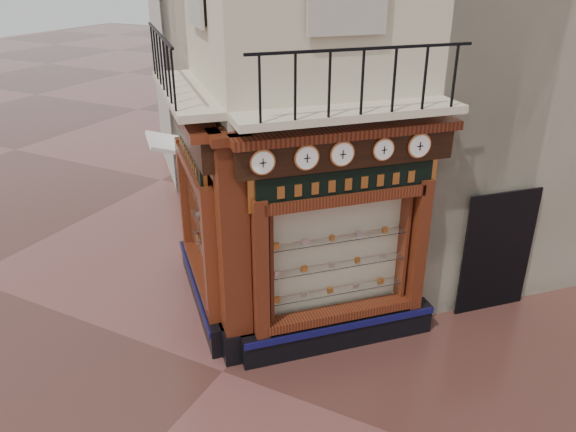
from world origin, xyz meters
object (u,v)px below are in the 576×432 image
Objects in this scene: corner_pilaster at (234,256)px; clock_b at (306,157)px; clock_d at (383,149)px; clock_e at (419,146)px; awning at (176,246)px; signboard_left at (191,155)px; clock_c at (342,154)px; signboard_right at (347,183)px; clock_a at (262,162)px.

corner_pilaster reaches higher than clock_b.
clock_d is at bearing -10.62° from corner_pilaster.
awning is (-5.79, 1.00, -3.62)m from clock_e.
corner_pilaster is 2.12m from signboard_left.
clock_c is 1.10× the size of clock_d.
clock_c is 2.95m from signboard_left.
clock_e is at bearing 0.00° from clock_b.
clock_b is 6.21m from awning.
clock_c is 1.28m from clock_e.
signboard_right is (4.91, -1.73, 3.10)m from awning.
signboard_left is at bearing 145.81° from clock_e.
clock_b is at bearing -180.00° from clock_c.
clock_e is 3.91m from signboard_left.
signboard_left is at bearing 107.83° from clock_a.
corner_pilaster is at bearing -169.75° from signboard_left.
clock_b is 1.84m from clock_e.
signboard_right is at bearing 168.17° from clock_d.
clock_b reaches higher than signboard_right.
clock_a is 6.08m from awning.
clock_d is 0.89× the size of clock_e.
clock_a reaches higher than clock_d.
clock_c is 0.17× the size of signboard_right.
clock_b is (1.04, 0.44, 1.67)m from corner_pilaster.
corner_pilaster is 10.44× the size of clock_a.
clock_c is 0.30× the size of awning.
signboard_left is (-3.37, -0.29, -0.52)m from clock_d.
signboard_left is at bearing 135.00° from signboard_right.
awning is at bearing 4.00° from signboard_left.
clock_c reaches higher than clock_a.
clock_a reaches higher than signboard_right.
clock_d is at bearing 180.00° from clock_e.
clock_c is 0.55m from signboard_right.
clock_b is 0.30× the size of awning.
signboard_left is 0.84× the size of signboard_right.
clock_a is at bearing -180.00° from clock_d.
clock_d is 0.28× the size of awning.
corner_pilaster is at bearing -173.48° from awning.
clock_e reaches higher than signboard_right.
clock_b is 0.88m from signboard_right.
clock_e is at bearing -144.80° from awning.
corner_pilaster is 4.82m from awning.
corner_pilaster is 11.09× the size of clock_d.
clock_c is at bearing -156.35° from awning.
clock_c is 6.37m from awning.
clock_d is 0.16× the size of signboard_right.
clock_e is (0.91, 0.91, -0.00)m from clock_c.
clock_e reaches higher than clock_a.
clock_c is at bearing -138.59° from signboard_left.
signboard_left is (-3.81, -0.73, -0.52)m from clock_e.
clock_e is (1.30, 1.30, 0.00)m from clock_b.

